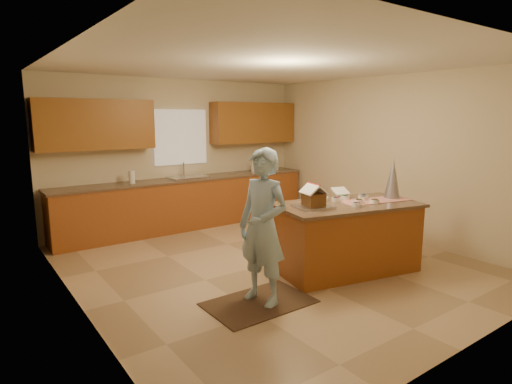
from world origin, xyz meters
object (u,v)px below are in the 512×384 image
(gingerbread_house, at_px, (314,197))
(island_base, at_px, (346,239))
(boy, at_px, (263,227))
(tinsel_tree, at_px, (393,179))

(gingerbread_house, bearing_deg, island_base, -7.02)
(island_base, relative_size, boy, 1.05)
(island_base, distance_m, boy, 1.55)
(island_base, bearing_deg, boy, -162.06)
(island_base, height_order, boy, boy)
(tinsel_tree, distance_m, gingerbread_house, 1.33)
(boy, bearing_deg, island_base, 82.00)
(boy, bearing_deg, gingerbread_house, 89.18)
(island_base, distance_m, gingerbread_house, 0.82)
(boy, height_order, gingerbread_house, boy)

